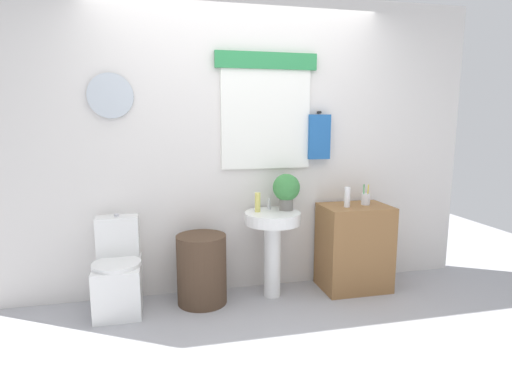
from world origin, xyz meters
TOP-DOWN VIEW (x-y plane):
  - ground_plane at (0.00, 0.00)m, footprint 8.00×8.00m
  - back_wall at (0.00, 1.15)m, footprint 4.40×0.18m
  - toilet at (-1.05, 0.88)m, footprint 0.38×0.51m
  - laundry_hamper at (-0.38, 0.85)m, footprint 0.42×0.42m
  - pedestal_sink at (0.24, 0.85)m, footprint 0.48×0.48m
  - faucet at (0.24, 0.97)m, footprint 0.03×0.03m
  - wooden_cabinet at (1.01, 0.85)m, footprint 0.60×0.44m
  - soap_bottle at (0.12, 0.90)m, footprint 0.05×0.05m
  - potted_plant at (0.38, 0.91)m, footprint 0.24×0.24m
  - lotion_bottle at (0.91, 0.81)m, footprint 0.05×0.05m
  - toothbrush_cup at (1.12, 0.87)m, footprint 0.08×0.08m

SIDE VIEW (x-z plane):
  - ground_plane at x=0.00m, z-range 0.00..0.00m
  - toilet at x=-1.05m, z-range -0.09..0.68m
  - laundry_hamper at x=-0.38m, z-range 0.00..0.59m
  - wooden_cabinet at x=1.01m, z-range 0.00..0.78m
  - pedestal_sink at x=0.24m, z-range 0.18..0.94m
  - faucet at x=0.24m, z-range 0.76..0.86m
  - toothbrush_cup at x=1.12m, z-range 0.74..0.92m
  - soap_bottle at x=0.12m, z-range 0.76..0.92m
  - lotion_bottle at x=0.91m, z-range 0.78..0.96m
  - potted_plant at x=0.38m, z-range 0.78..1.10m
  - back_wall at x=0.00m, z-range 0.01..2.61m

